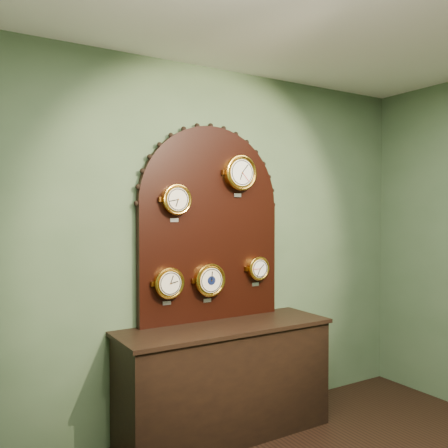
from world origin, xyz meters
TOP-DOWN VIEW (x-y plane):
  - wall_back at (0.00, 2.50)m, footprint 4.00×0.00m
  - shop_counter at (0.00, 2.23)m, footprint 1.60×0.50m
  - display_board at (0.00, 2.45)m, footprint 1.26×0.06m
  - roman_clock at (-0.33, 2.38)m, footprint 0.23×0.08m
  - arabic_clock at (0.23, 2.38)m, footprint 0.28×0.08m
  - hygrometer at (-0.39, 2.38)m, footprint 0.23×0.08m
  - barometer at (-0.05, 2.38)m, footprint 0.25×0.08m
  - tide_clock at (0.40, 2.38)m, footprint 0.19×0.08m

SIDE VIEW (x-z plane):
  - shop_counter at x=0.00m, z-range 0.00..0.80m
  - barometer at x=-0.05m, z-range 1.00..1.30m
  - hygrometer at x=-0.39m, z-range 1.01..1.29m
  - tide_clock at x=0.40m, z-range 1.09..1.33m
  - wall_back at x=0.00m, z-range -0.60..3.40m
  - display_board at x=0.00m, z-range 0.86..2.39m
  - roman_clock at x=-0.33m, z-range 1.62..1.90m
  - arabic_clock at x=0.23m, z-range 1.81..2.14m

